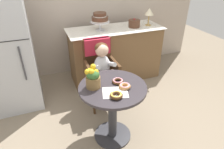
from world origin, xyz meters
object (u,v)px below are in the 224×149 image
Objects in this scene: flower_vase at (93,78)px; donut_front at (125,86)px; seated_child at (103,65)px; cafe_table at (113,102)px; donut_side at (116,95)px; wicker_chair at (99,62)px; table_lamp at (149,12)px; refrigerator at (7,50)px; tiered_cake_stand at (100,19)px; round_layer_cake at (134,23)px; donut_mid at (118,81)px.

donut_front is at bearing -24.08° from flower_vase.
seated_child is 0.61m from flower_vase.
flower_vase reaches higher than donut_front.
donut_side is at bearing -100.90° from cafe_table.
seated_child reaches higher than wicker_chair.
table_lamp is at bearing 24.94° from wicker_chair.
cafe_table is 1.56m from refrigerator.
seated_child is 5.94× the size of donut_front.
cafe_table is 0.61m from seated_child.
wicker_chair is 1.31× the size of seated_child.
tiered_cake_stand reaches higher than flower_vase.
wicker_chair is at bearing -153.18° from table_lamp.
refrigerator reaches higher than seated_child.
flower_vase is 1.61m from round_layer_cake.
table_lamp is (1.02, 1.33, 0.37)m from donut_front.
donut_side is 0.46× the size of table_lamp.
table_lamp reaches higher than tiered_cake_stand.
seated_child is at bearing 88.92° from donut_mid.
refrigerator is (-2.18, -0.16, -0.27)m from table_lamp.
tiered_cake_stand is 0.84m from table_lamp.
wicker_chair is at bearing -109.93° from tiered_cake_stand.
tiered_cake_stand is at bearing 77.31° from cafe_table.
donut_front is 0.43× the size of table_lamp.
cafe_table is at bearing 145.81° from donut_front.
table_lamp reaches higher than flower_vase.
cafe_table is 1.60m from round_layer_cake.
flower_vase is 1.35m from tiered_cake_stand.
cafe_table is at bearing -46.33° from refrigerator.
cafe_table is 3.81× the size of round_layer_cake.
cafe_table is 1.45m from tiered_cake_stand.
donut_mid is 0.28m from flower_vase.
donut_mid is at bearing 64.08° from donut_side.
wicker_chair is at bearing 91.25° from donut_front.
cafe_table is at bearing 79.10° from donut_side.
tiered_cake_stand reaches higher than cafe_table.
donut_front is 0.07× the size of refrigerator.
seated_child is 2.55× the size of table_lamp.
wicker_chair reaches higher than donut_mid.
round_layer_cake is at bearing 57.08° from donut_mid.
donut_side is at bearing -99.52° from wicker_chair.
flower_vase is (-0.28, -0.52, 0.16)m from seated_child.
donut_mid is (0.08, 0.05, 0.23)m from cafe_table.
seated_child is (0.09, 0.58, 0.17)m from cafe_table.
donut_mid is 0.41× the size of tiered_cake_stand.
tiered_cake_stand is 0.18× the size of refrigerator.
donut_side is 1.89m from table_lamp.
wicker_chair is 1.26m from table_lamp.
cafe_table is at bearing -124.40° from round_layer_cake.
seated_child reaches higher than donut_front.
seated_child is 5.87× the size of donut_mid.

